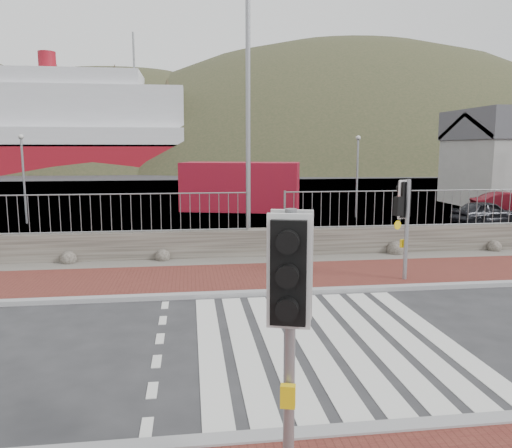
{
  "coord_description": "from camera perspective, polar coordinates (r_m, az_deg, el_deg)",
  "views": [
    {
      "loc": [
        -2.41,
        -8.42,
        3.48
      ],
      "look_at": [
        -0.88,
        3.0,
        1.73
      ],
      "focal_mm": 35.0,
      "sensor_mm": 36.0,
      "label": 1
    }
  ],
  "objects": [
    {
      "name": "ground",
      "position": [
        9.42,
        7.94,
        -13.1
      ],
      "size": [
        220.0,
        220.0,
        0.0
      ],
      "primitive_type": "plane",
      "color": "#28282B",
      "rests_on": "ground"
    },
    {
      "name": "sidewalk_far",
      "position": [
        13.59,
        2.85,
        -6.04
      ],
      "size": [
        40.0,
        3.0,
        0.08
      ],
      "primitive_type": "cube",
      "color": "maroon",
      "rests_on": "ground"
    },
    {
      "name": "kerb_near",
      "position": [
        6.85,
        15.17,
        -21.7
      ],
      "size": [
        40.0,
        0.25,
        0.12
      ],
      "primitive_type": "cube",
      "color": "gray",
      "rests_on": "ground"
    },
    {
      "name": "kerb_far",
      "position": [
        12.17,
        4.14,
        -7.75
      ],
      "size": [
        40.0,
        0.25,
        0.12
      ],
      "primitive_type": "cube",
      "color": "gray",
      "rests_on": "ground"
    },
    {
      "name": "zebra_crossing",
      "position": [
        9.42,
        7.95,
        -13.07
      ],
      "size": [
        4.62,
        5.6,
        0.01
      ],
      "color": "silver",
      "rests_on": "ground"
    },
    {
      "name": "gravel_strip",
      "position": [
        15.5,
        1.51,
        -4.22
      ],
      "size": [
        40.0,
        1.5,
        0.06
      ],
      "primitive_type": "cube",
      "color": "#59544C",
      "rests_on": "ground"
    },
    {
      "name": "stone_wall",
      "position": [
        16.19,
        1.07,
        -2.15
      ],
      "size": [
        40.0,
        0.6,
        0.9
      ],
      "primitive_type": "cube",
      "color": "#454039",
      "rests_on": "ground"
    },
    {
      "name": "railing",
      "position": [
        15.84,
        1.16,
        2.62
      ],
      "size": [
        18.07,
        0.07,
        1.22
      ],
      "color": "gray",
      "rests_on": "stone_wall"
    },
    {
      "name": "quay",
      "position": [
        36.57,
        -3.81,
        3.15
      ],
      "size": [
        120.0,
        40.0,
        0.5
      ],
      "primitive_type": "cube",
      "color": "#4C4C4F",
      "rests_on": "ground"
    },
    {
      "name": "water",
      "position": [
        71.45,
        -5.71,
        5.79
      ],
      "size": [
        220.0,
        50.0,
        0.05
      ],
      "primitive_type": "cube",
      "color": "#3F4C54",
      "rests_on": "ground"
    },
    {
      "name": "ferry",
      "position": [
        79.52,
        -24.19,
        9.24
      ],
      "size": [
        50.0,
        16.0,
        20.0
      ],
      "color": "maroon",
      "rests_on": "ground"
    },
    {
      "name": "hills_backdrop",
      "position": [
        100.33,
        -2.13,
        -6.72
      ],
      "size": [
        254.0,
        90.0,
        100.0
      ],
      "color": "#2F351F",
      "rests_on": "ground"
    },
    {
      "name": "traffic_signal_near",
      "position": [
        4.87,
        3.92,
        -7.81
      ],
      "size": [
        0.47,
        0.36,
        2.91
      ],
      "rotation": [
        0.0,
        0.0,
        -0.29
      ],
      "color": "gray",
      "rests_on": "ground"
    },
    {
      "name": "traffic_signal_far",
      "position": [
        13.39,
        16.83,
        1.73
      ],
      "size": [
        0.66,
        0.43,
        2.7
      ],
      "rotation": [
        0.0,
        0.0,
        3.55
      ],
      "color": "gray",
      "rests_on": "ground"
    },
    {
      "name": "streetlight",
      "position": [
        16.78,
        -0.44,
        13.95
      ],
      "size": [
        1.83,
        0.8,
        8.94
      ],
      "rotation": [
        0.0,
        0.0,
        0.34
      ],
      "color": "gray",
      "rests_on": "ground"
    },
    {
      "name": "shipping_container",
      "position": [
        28.31,
        -1.76,
        4.32
      ],
      "size": [
        6.98,
        4.34,
        2.71
      ],
      "primitive_type": "cube",
      "rotation": [
        0.0,
        0.0,
        -0.27
      ],
      "color": "maroon",
      "rests_on": "ground"
    },
    {
      "name": "car_a",
      "position": [
        25.36,
        24.79,
        1.2
      ],
      "size": [
        3.39,
        1.81,
        1.1
      ],
      "primitive_type": "imported",
      "rotation": [
        0.0,
        0.0,
        1.74
      ],
      "color": "black",
      "rests_on": "ground"
    },
    {
      "name": "car_b",
      "position": [
        28.64,
        27.18,
        1.97
      ],
      "size": [
        4.06,
        2.25,
        1.27
      ],
      "primitive_type": "imported",
      "rotation": [
        0.0,
        0.0,
        1.32
      ],
      "color": "#5C0D16",
      "rests_on": "ground"
    }
  ]
}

